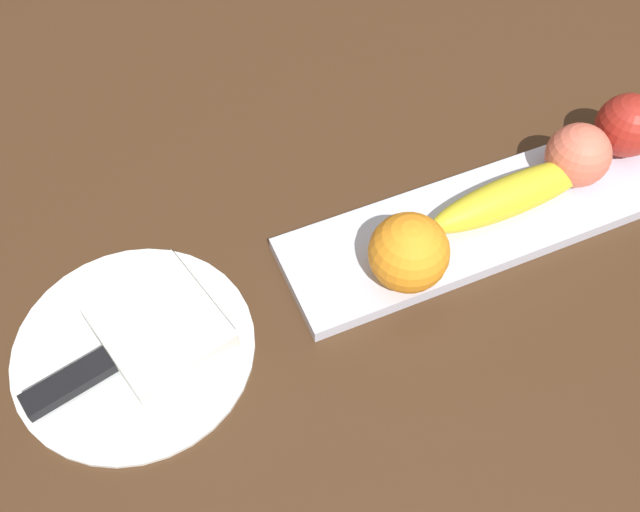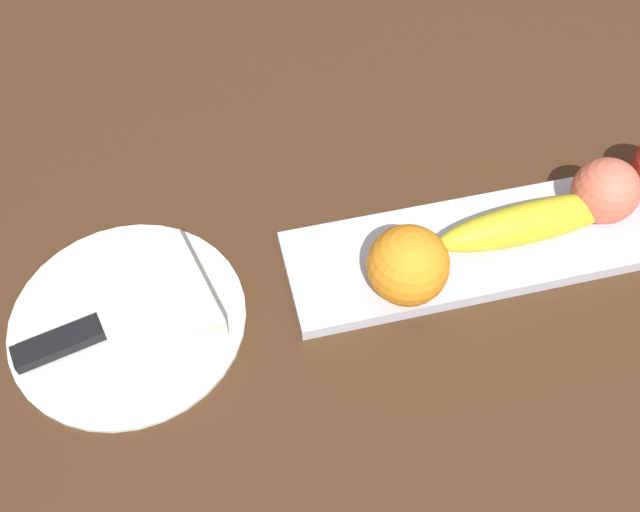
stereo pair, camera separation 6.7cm
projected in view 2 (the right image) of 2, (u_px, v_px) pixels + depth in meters
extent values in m
plane|color=#412917|center=(552.00, 252.00, 0.73)|extent=(2.40, 2.40, 0.00)
cube|color=silver|center=(500.00, 243.00, 0.72)|extent=(0.43, 0.12, 0.02)
ellipsoid|color=yellow|center=(531.00, 222.00, 0.70)|extent=(0.20, 0.05, 0.04)
sphere|color=orange|center=(408.00, 265.00, 0.65)|extent=(0.08, 0.08, 0.08)
sphere|color=#EA6F56|center=(606.00, 191.00, 0.71)|extent=(0.07, 0.07, 0.07)
cylinder|color=white|center=(128.00, 318.00, 0.68)|extent=(0.22, 0.22, 0.01)
cube|color=white|center=(154.00, 302.00, 0.67)|extent=(0.12, 0.13, 0.03)
cube|color=silver|center=(129.00, 319.00, 0.67)|extent=(0.15, 0.05, 0.00)
cube|color=black|center=(64.00, 342.00, 0.65)|extent=(0.09, 0.04, 0.01)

